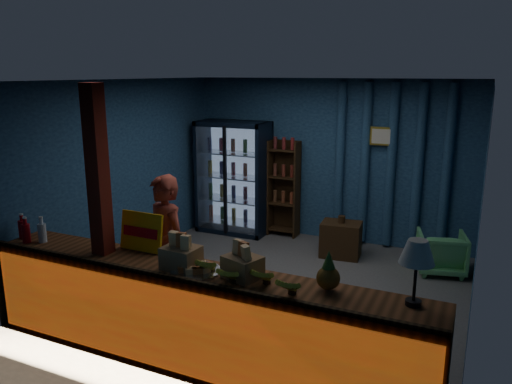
% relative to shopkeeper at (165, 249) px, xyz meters
% --- Properties ---
extents(ground, '(4.60, 4.60, 0.00)m').
position_rel_shopkeeper_xyz_m(ground, '(0.77, 1.26, -0.82)').
color(ground, '#515154').
rests_on(ground, ground).
extents(room_walls, '(4.60, 4.60, 4.60)m').
position_rel_shopkeeper_xyz_m(room_walls, '(0.77, 1.26, 0.75)').
color(room_walls, navy).
rests_on(room_walls, ground).
extents(counter, '(4.40, 0.57, 0.99)m').
position_rel_shopkeeper_xyz_m(counter, '(0.77, -0.65, -0.34)').
color(counter, brown).
rests_on(counter, ground).
extents(support_post, '(0.16, 0.16, 2.60)m').
position_rel_shopkeeper_xyz_m(support_post, '(-0.28, -0.64, 0.48)').
color(support_post, maroon).
rests_on(support_post, ground).
extents(beverage_cooler, '(1.20, 0.62, 1.90)m').
position_rel_shopkeeper_xyz_m(beverage_cooler, '(-0.78, 3.18, 0.12)').
color(beverage_cooler, black).
rests_on(beverage_cooler, ground).
extents(bottle_shelf, '(0.50, 0.28, 1.60)m').
position_rel_shopkeeper_xyz_m(bottle_shelf, '(0.07, 3.32, -0.02)').
color(bottle_shelf, '#3B2813').
rests_on(bottle_shelf, ground).
extents(curtain_folds, '(1.74, 0.14, 2.50)m').
position_rel_shopkeeper_xyz_m(curtain_folds, '(1.77, 3.40, 0.48)').
color(curtain_folds, navy).
rests_on(curtain_folds, room_walls).
extents(framed_picture, '(0.36, 0.04, 0.28)m').
position_rel_shopkeeper_xyz_m(framed_picture, '(1.62, 3.36, 0.93)').
color(framed_picture, gold).
rests_on(framed_picture, room_walls).
extents(shopkeeper, '(0.70, 0.60, 1.64)m').
position_rel_shopkeeper_xyz_m(shopkeeper, '(0.00, 0.00, 0.00)').
color(shopkeeper, '#953728').
rests_on(shopkeeper, ground).
extents(green_chair, '(0.74, 0.76, 0.57)m').
position_rel_shopkeeper_xyz_m(green_chair, '(2.64, 2.68, -0.53)').
color(green_chair, '#5BB66C').
rests_on(green_chair, ground).
extents(side_table, '(0.62, 0.48, 0.63)m').
position_rel_shopkeeper_xyz_m(side_table, '(1.23, 2.71, -0.55)').
color(side_table, '#3B2813').
rests_on(side_table, ground).
extents(yellow_sign, '(0.49, 0.10, 0.39)m').
position_rel_shopkeeper_xyz_m(yellow_sign, '(0.03, -0.42, 0.33)').
color(yellow_sign, '#EEAC0C').
rests_on(yellow_sign, counter).
extents(soda_bottles, '(0.37, 0.17, 0.28)m').
position_rel_shopkeeper_xyz_m(soda_bottles, '(-1.22, -0.69, 0.24)').
color(soda_bottles, '#AC0B13').
rests_on(soda_bottles, counter).
extents(snack_box_left, '(0.33, 0.28, 0.34)m').
position_rel_shopkeeper_xyz_m(snack_box_left, '(0.65, -0.65, 0.25)').
color(snack_box_left, '#956F48').
rests_on(snack_box_left, counter).
extents(snack_box_centre, '(0.37, 0.33, 0.32)m').
position_rel_shopkeeper_xyz_m(snack_box_centre, '(1.25, -0.61, 0.25)').
color(snack_box_centre, '#956F48').
rests_on(snack_box_centre, counter).
extents(pastry_tray, '(0.46, 0.46, 0.07)m').
position_rel_shopkeeper_xyz_m(pastry_tray, '(0.82, -0.68, 0.16)').
color(pastry_tray, silver).
rests_on(pastry_tray, counter).
extents(banana_bunches, '(1.05, 0.30, 0.17)m').
position_rel_shopkeeper_xyz_m(banana_bunches, '(1.35, -0.72, 0.22)').
color(banana_bunches, gold).
rests_on(banana_bunches, counter).
extents(table_lamp, '(0.27, 0.27, 0.53)m').
position_rel_shopkeeper_xyz_m(table_lamp, '(2.67, -0.53, 0.54)').
color(table_lamp, black).
rests_on(table_lamp, counter).
extents(pineapple, '(0.19, 0.19, 0.34)m').
position_rel_shopkeeper_xyz_m(pineapple, '(2.00, -0.54, 0.27)').
color(pineapple, brown).
rests_on(pineapple, counter).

